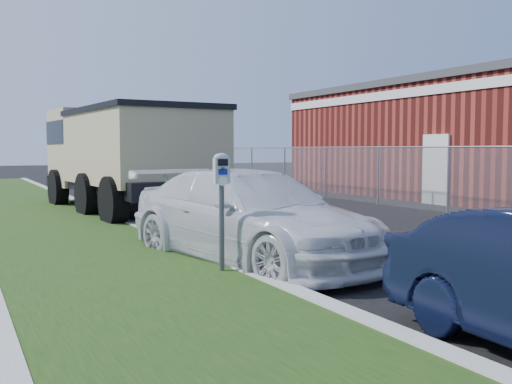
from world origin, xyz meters
name	(u,v)px	position (x,y,z in m)	size (l,w,h in m)	color
ground	(357,252)	(0.00, 0.00, 0.00)	(120.00, 120.00, 0.00)	black
chainlink_fence	(378,164)	(6.00, 7.00, 1.26)	(0.06, 30.06, 30.00)	slate
brick_building	(489,139)	(12.00, 8.00, 2.13)	(9.20, 14.20, 4.17)	maroon
parking_meter	(222,185)	(-2.90, -0.95, 1.26)	(0.23, 0.17, 1.54)	#3F4247
white_wagon	(250,216)	(-1.98, 0.05, 0.71)	(1.99, 4.89, 1.42)	silver
dump_truck	(125,153)	(-1.82, 8.14, 1.64)	(3.46, 7.62, 2.91)	black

